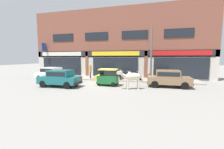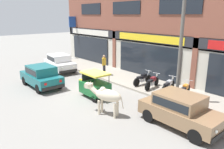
{
  "view_description": "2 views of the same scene",
  "coord_description": "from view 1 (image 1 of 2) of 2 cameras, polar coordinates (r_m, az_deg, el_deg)",
  "views": [
    {
      "loc": [
        4.68,
        -13.15,
        2.52
      ],
      "look_at": [
        0.8,
        1.0,
        0.87
      ],
      "focal_mm": 24.0,
      "sensor_mm": 36.0,
      "label": 1
    },
    {
      "loc": [
        10.69,
        -7.41,
        4.71
      ],
      "look_at": [
        0.8,
        1.0,
        1.16
      ],
      "focal_mm": 35.0,
      "sensor_mm": 36.0,
      "label": 2
    }
  ],
  "objects": [
    {
      "name": "motorcycle_0",
      "position": [
        17.0,
        3.5,
        -0.38
      ],
      "size": [
        0.52,
        1.81,
        0.88
      ],
      "color": "black",
      "rests_on": "sidewalk"
    },
    {
      "name": "auto_rickshaw",
      "position": [
        13.59,
        -1.86,
        -1.47
      ],
      "size": [
        2.0,
        1.18,
        1.52
      ],
      "color": "black",
      "rests_on": "ground"
    },
    {
      "name": "motorcycle_2",
      "position": [
        16.79,
        10.34,
        -0.56
      ],
      "size": [
        0.65,
        1.79,
        0.88
      ],
      "color": "black",
      "rests_on": "sidewalk"
    },
    {
      "name": "utility_pole",
      "position": [
        15.65,
        14.71,
        7.23
      ],
      "size": [
        0.18,
        0.18,
        5.34
      ],
      "primitive_type": "cylinder",
      "color": "#595651",
      "rests_on": "sidewalk"
    },
    {
      "name": "car_0",
      "position": [
        13.77,
        -19.17,
        -1.07
      ],
      "size": [
        3.64,
        1.66,
        1.46
      ],
      "color": "black",
      "rests_on": "ground"
    },
    {
      "name": "sidewalk",
      "position": [
        17.68,
        -0.16,
        -1.58
      ],
      "size": [
        19.0,
        3.04,
        0.13
      ],
      "primitive_type": "cube",
      "color": "gray",
      "rests_on": "ground"
    },
    {
      "name": "car_1",
      "position": [
        17.9,
        -21.96,
        0.46
      ],
      "size": [
        3.72,
        1.94,
        1.46
      ],
      "color": "black",
      "rests_on": "ground"
    },
    {
      "name": "car_3",
      "position": [
        13.76,
        20.67,
        -1.14
      ],
      "size": [
        3.63,
        1.64,
        1.46
      ],
      "color": "black",
      "rests_on": "ground"
    },
    {
      "name": "cow",
      "position": [
        12.07,
        7.53,
        -0.86
      ],
      "size": [
        2.04,
        1.09,
        1.61
      ],
      "color": "beige",
      "rests_on": "ground"
    },
    {
      "name": "ground_plane",
      "position": [
        14.18,
        -4.19,
        -3.85
      ],
      "size": [
        90.0,
        90.0,
        0.0
      ],
      "primitive_type": "plane",
      "color": "gray"
    },
    {
      "name": "pedestrian",
      "position": [
        17.53,
        -8.27,
        1.74
      ],
      "size": [
        0.32,
        0.48,
        1.6
      ],
      "color": "#2D2D33",
      "rests_on": "sidewalk"
    },
    {
      "name": "shop_building",
      "position": [
        19.29,
        1.25,
        11.25
      ],
      "size": [
        23.0,
        1.4,
        8.75
      ],
      "color": "brown",
      "rests_on": "ground"
    },
    {
      "name": "motorcycle_3",
      "position": [
        16.72,
        14.18,
        -0.68
      ],
      "size": [
        0.68,
        1.78,
        0.88
      ],
      "color": "black",
      "rests_on": "sidewalk"
    },
    {
      "name": "motorcycle_1",
      "position": [
        16.74,
        6.49,
        -0.52
      ],
      "size": [
        0.65,
        1.78,
        0.88
      ],
      "color": "black",
      "rests_on": "sidewalk"
    }
  ]
}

